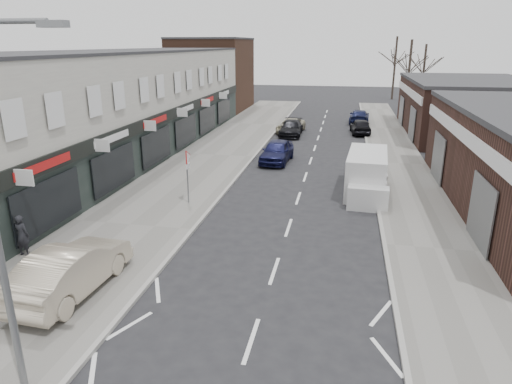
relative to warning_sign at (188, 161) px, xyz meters
The scene contains 18 objects.
pavement_left 10.35m from the warning_sign, 99.04° to the left, with size 5.50×64.00×0.12m, color slate.
pavement_right 14.95m from the warning_sign, 42.51° to the left, with size 3.50×64.00×0.12m, color slate.
shop_terrace_left 11.30m from the warning_sign, 138.04° to the left, with size 8.00×41.00×7.10m, color beige.
brick_block_far 34.09m from the warning_sign, 104.18° to the left, with size 8.00×10.00×8.00m, color #452A1D.
right_unit_far 28.21m from the warning_sign, 51.25° to the left, with size 10.00×16.00×4.50m, color #3D221B.
tree_far_a 38.75m from the warning_sign, 68.53° to the left, with size 3.60×3.60×8.00m, color #382D26, non-canonical shape.
tree_far_b 45.24m from the warning_sign, 68.36° to the left, with size 3.60×3.60×7.50m, color #382D26, non-canonical shape.
tree_far_c 49.95m from the warning_sign, 74.12° to the left, with size 3.60×3.60×8.50m, color #382D26, non-canonical shape.
warning_sign is the anchor object (origin of this frame).
white_van 9.32m from the warning_sign, 22.23° to the left, with size 2.27×5.66×2.16m.
sedan_on_pavement 8.92m from the warning_sign, 95.15° to the right, with size 1.64×4.71×1.55m, color #BFB199.
pedestrian 7.99m from the warning_sign, 120.83° to the right, with size 0.57×0.38×1.57m, color black.
parked_car_left_a 9.80m from the warning_sign, 72.21° to the left, with size 1.73×4.31×1.47m, color #13153C.
parked_car_left_b 18.80m from the warning_sign, 81.42° to the left, with size 1.80×4.42×1.28m, color black.
parked_car_left_c 20.18m from the warning_sign, 82.58° to the left, with size 2.02×4.37×1.22m, color #A7A086.
parked_car_right_a 10.38m from the warning_sign, 32.68° to the left, with size 1.66×4.77×1.57m, color silver.
parked_car_right_b 22.31m from the warning_sign, 67.10° to the left, with size 1.59×3.94×1.34m, color black.
parked_car_right_c 27.62m from the warning_sign, 71.70° to the left, with size 1.86×4.58×1.33m, color #14193F.
Camera 1 is at (2.10, -8.14, 7.56)m, focal length 32.00 mm.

